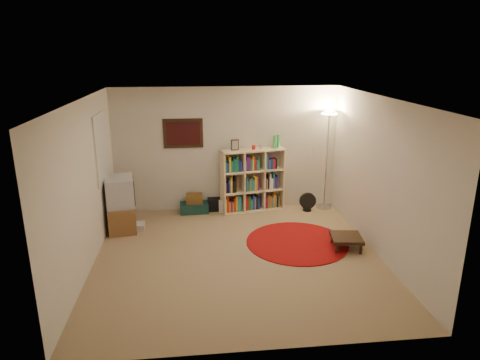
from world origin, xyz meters
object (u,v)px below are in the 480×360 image
object	(u,v)px
floor_fan	(308,202)
tv_stand	(121,205)
floor_lamp	(329,128)
bookshelf	(251,181)
suitcase	(194,208)
side_table	(346,238)

from	to	relation	value
floor_fan	tv_stand	size ratio (longest dim) A/B	0.39
floor_lamp	tv_stand	distance (m)	4.26
bookshelf	suitcase	bearing A→B (deg)	168.98
floor_lamp	suitcase	distance (m)	3.15
bookshelf	floor_fan	xyz separation A→B (m)	(1.14, -0.20, -0.42)
floor_fan	side_table	distance (m)	1.79
bookshelf	side_table	distance (m)	2.42
floor_lamp	suitcase	xyz separation A→B (m)	(-2.71, 0.05, -1.60)
side_table	floor_lamp	bearing A→B (deg)	83.81
suitcase	floor_lamp	bearing A→B (deg)	-2.92
suitcase	tv_stand	bearing A→B (deg)	-151.49
floor_fan	tv_stand	bearing A→B (deg)	-170.65
floor_fan	tv_stand	world-z (taller)	tv_stand
floor_fan	suitcase	world-z (taller)	floor_fan
bookshelf	suitcase	size ratio (longest dim) A/B	2.66
floor_lamp	side_table	bearing A→B (deg)	-96.19
floor_lamp	side_table	world-z (taller)	floor_lamp
bookshelf	tv_stand	xyz separation A→B (m)	(-2.49, -0.77, -0.14)
tv_stand	suitcase	bearing A→B (deg)	20.92
bookshelf	suitcase	world-z (taller)	bookshelf
floor_fan	suitcase	size ratio (longest dim) A/B	0.67
bookshelf	floor_fan	distance (m)	1.23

